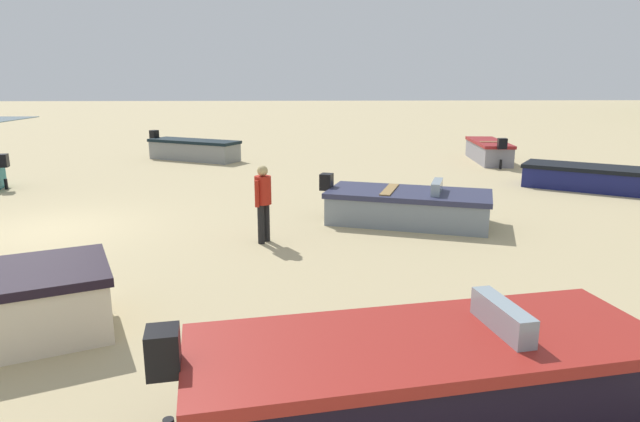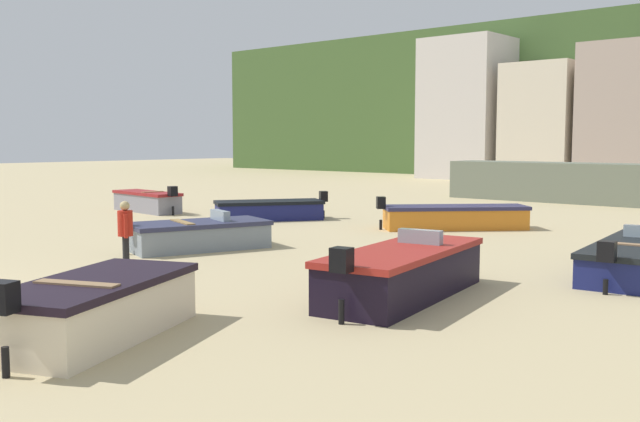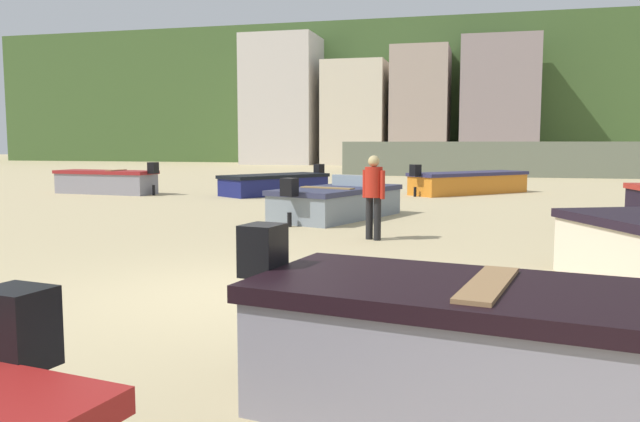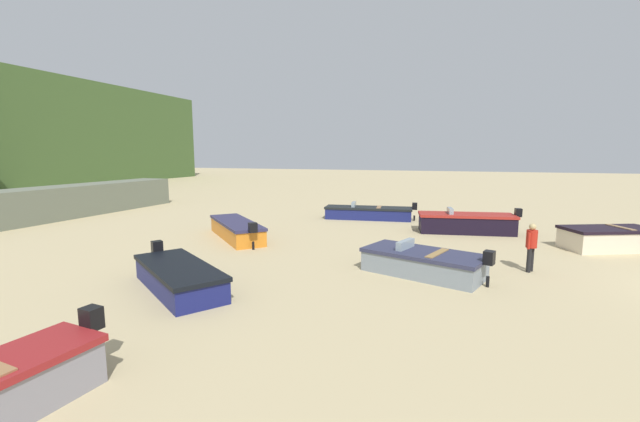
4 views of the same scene
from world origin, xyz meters
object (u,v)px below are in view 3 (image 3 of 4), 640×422
object	(u,v)px
boat_orange_7	(469,183)
beach_walker_distant	(374,190)
boat_grey_2	(337,202)
boat_grey_10	(107,182)
boat_grey_0	(566,362)
boat_navy_9	(275,184)

from	to	relation	value
boat_orange_7	beach_walker_distant	xyz separation A→B (m)	(-1.53, -11.94, 0.55)
boat_grey_2	boat_grey_10	size ratio (longest dim) A/B	1.00
boat_grey_10	boat_orange_7	bearing A→B (deg)	-69.72
boat_orange_7	boat_grey_10	xyz separation A→B (m)	(-12.84, -3.26, 0.03)
boat_grey_0	beach_walker_distant	distance (m)	8.31
boat_orange_7	boat_grey_10	bearing A→B (deg)	-121.53
boat_orange_7	boat_grey_10	distance (m)	13.24
boat_orange_7	beach_walker_distant	world-z (taller)	beach_walker_distant
boat_grey_10	beach_walker_distant	xyz separation A→B (m)	(11.30, -8.68, 0.52)
boat_navy_9	boat_grey_10	bearing A→B (deg)	45.01
boat_grey_2	boat_grey_10	bearing A→B (deg)	170.45
boat_orange_7	boat_grey_10	world-z (taller)	boat_grey_10
boat_orange_7	boat_navy_9	bearing A→B (deg)	-118.54
boat_grey_0	boat_navy_9	distance (m)	19.36
boat_grey_0	boat_orange_7	world-z (taller)	boat_grey_0
boat_grey_0	beach_walker_distant	xyz separation A→B (m)	(-2.55, 7.89, 0.48)
boat_orange_7	boat_navy_9	distance (m)	7.07
boat_grey_0	boat_orange_7	xyz separation A→B (m)	(-1.01, 19.83, -0.07)
boat_navy_9	boat_grey_10	xyz separation A→B (m)	(-6.09, -1.16, 0.07)
boat_grey_0	boat_navy_9	xyz separation A→B (m)	(-7.76, 17.74, -0.10)
boat_grey_10	beach_walker_distant	world-z (taller)	beach_walker_distant
boat_grey_10	boat_navy_9	bearing A→B (deg)	-73.14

